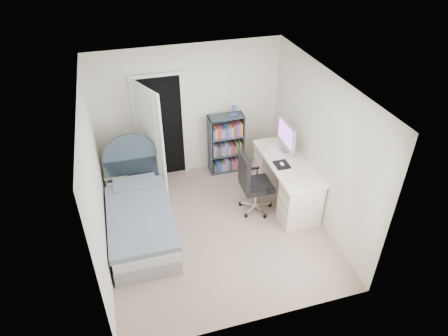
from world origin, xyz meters
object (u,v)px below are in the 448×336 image
object	(u,v)px
floor_lamp	(154,158)
office_chair	(252,181)
nightstand	(115,177)
desk	(286,179)
bookcase	(227,146)
bed	(140,216)

from	to	relation	value
floor_lamp	office_chair	size ratio (longest dim) A/B	1.24
nightstand	desk	bearing A→B (deg)	-19.29
floor_lamp	bookcase	xyz separation A→B (m)	(1.41, 0.06, -0.01)
office_chair	floor_lamp	bearing A→B (deg)	139.48
nightstand	office_chair	distance (m)	2.45
desk	office_chair	distance (m)	0.70
bed	bookcase	distance (m)	2.24
nightstand	bookcase	bearing A→B (deg)	5.05
office_chair	bookcase	bearing A→B (deg)	91.92
floor_lamp	office_chair	distance (m)	1.91
bed	desk	bearing A→B (deg)	1.92
floor_lamp	desk	bearing A→B (deg)	-27.98
nightstand	office_chair	world-z (taller)	office_chair
bookcase	desk	xyz separation A→B (m)	(0.72, -1.19, -0.10)
bed	bookcase	xyz separation A→B (m)	(1.82, 1.27, 0.26)
bookcase	desk	world-z (taller)	bookcase
bookcase	office_chair	world-z (taller)	bookcase
floor_lamp	bed	bearing A→B (deg)	-109.04
bookcase	floor_lamp	bearing A→B (deg)	-177.66
bed	office_chair	world-z (taller)	bed
bed	office_chair	size ratio (longest dim) A/B	1.87
bed	desk	xyz separation A→B (m)	(2.54, 0.09, 0.16)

